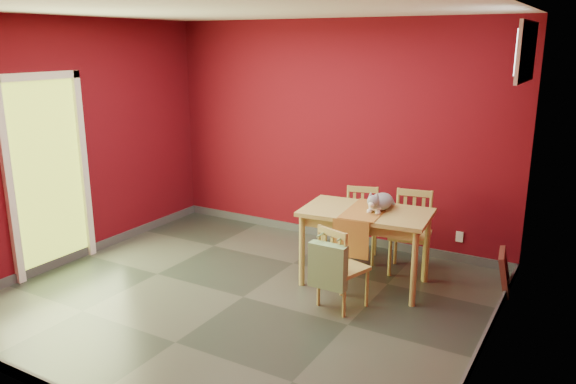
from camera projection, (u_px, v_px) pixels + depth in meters
The scene contains 13 objects.
ground at pixel (243, 297), 5.52m from camera, with size 4.50×4.50×0.00m, color #2D342D.
room_shell at pixel (243, 292), 5.51m from camera, with size 4.50×4.50×4.50m.
doorway at pixel (47, 168), 5.97m from camera, with size 0.06×1.01×2.13m.
window at pixel (526, 52), 4.67m from camera, with size 0.05×0.90×0.50m.
outlet_plate at pixel (459, 237), 6.33m from camera, with size 0.08×0.01×0.12m, color silver.
dining_table at pixel (366, 220), 5.66m from camera, with size 1.33×0.86×0.79m.
table_runner at pixel (361, 219), 5.54m from camera, with size 0.44×0.79×0.38m.
chair_far_left at pixel (360, 223), 6.42m from camera, with size 0.48×0.48×0.83m.
chair_far_right at pixel (411, 231), 6.05m from camera, with size 0.48×0.48×0.89m.
chair_near at pixel (341, 266), 5.21m from camera, with size 0.47×0.47×0.81m.
tote_bag at pixel (328, 266), 5.05m from camera, with size 0.35×0.20×0.49m.
cat at pixel (381, 199), 5.63m from camera, with size 0.24×0.46×0.23m, color slate, non-canonical shape.
picture_frame at pixel (504, 272), 5.59m from camera, with size 0.19×0.43×0.42m.
Camera 1 is at (2.92, -4.16, 2.43)m, focal length 35.00 mm.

